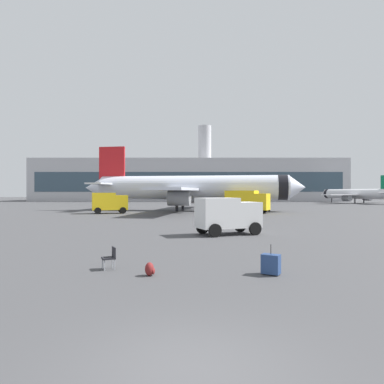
{
  "coord_description": "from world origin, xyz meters",
  "views": [
    {
      "loc": [
        0.03,
        -5.91,
        3.01
      ],
      "look_at": [
        0.02,
        29.98,
        3.0
      ],
      "focal_mm": 32.83,
      "sensor_mm": 36.0,
      "label": 1
    }
  ],
  "objects_px": {
    "airplane_at_gate": "(191,188)",
    "cargo_van": "(228,214)",
    "safety_cone_mid": "(246,220)",
    "gate_chair": "(110,256)",
    "safety_cone_near": "(223,215)",
    "service_truck": "(109,202)",
    "traveller_backpack": "(150,269)",
    "airplane_taxiing": "(356,194)",
    "rolling_suitcase": "(271,264)",
    "fuel_truck": "(247,201)"
  },
  "relations": [
    {
      "from": "gate_chair",
      "to": "rolling_suitcase",
      "type": "bearing_deg",
      "value": -8.4
    },
    {
      "from": "safety_cone_near",
      "to": "safety_cone_mid",
      "type": "relative_size",
      "value": 0.82
    },
    {
      "from": "cargo_van",
      "to": "safety_cone_near",
      "type": "xyz_separation_m",
      "value": [
        1.21,
        17.14,
        -1.14
      ]
    },
    {
      "from": "safety_cone_near",
      "to": "gate_chair",
      "type": "height_order",
      "value": "gate_chair"
    },
    {
      "from": "airplane_at_gate",
      "to": "service_truck",
      "type": "bearing_deg",
      "value": -148.75
    },
    {
      "from": "gate_chair",
      "to": "cargo_van",
      "type": "bearing_deg",
      "value": 62.89
    },
    {
      "from": "airplane_at_gate",
      "to": "cargo_van",
      "type": "xyz_separation_m",
      "value": [
        2.7,
        -31.19,
        -2.21
      ]
    },
    {
      "from": "traveller_backpack",
      "to": "rolling_suitcase",
      "type": "bearing_deg",
      "value": 2.01
    },
    {
      "from": "rolling_suitcase",
      "to": "traveller_backpack",
      "type": "bearing_deg",
      "value": -177.99
    },
    {
      "from": "airplane_at_gate",
      "to": "safety_cone_mid",
      "type": "relative_size",
      "value": 46.96
    },
    {
      "from": "fuel_truck",
      "to": "cargo_van",
      "type": "xyz_separation_m",
      "value": [
        -5.27,
        -24.97,
        -0.32
      ]
    },
    {
      "from": "safety_cone_near",
      "to": "fuel_truck",
      "type": "bearing_deg",
      "value": 62.63
    },
    {
      "from": "service_truck",
      "to": "gate_chair",
      "type": "distance_m",
      "value": 36.39
    },
    {
      "from": "service_truck",
      "to": "rolling_suitcase",
      "type": "relative_size",
      "value": 4.76
    },
    {
      "from": "cargo_van",
      "to": "safety_cone_mid",
      "type": "height_order",
      "value": "cargo_van"
    },
    {
      "from": "safety_cone_mid",
      "to": "rolling_suitcase",
      "type": "bearing_deg",
      "value": -96.25
    },
    {
      "from": "airplane_at_gate",
      "to": "safety_cone_mid",
      "type": "bearing_deg",
      "value": -76.82
    },
    {
      "from": "safety_cone_near",
      "to": "rolling_suitcase",
      "type": "relative_size",
      "value": 0.57
    },
    {
      "from": "cargo_van",
      "to": "rolling_suitcase",
      "type": "height_order",
      "value": "cargo_van"
    },
    {
      "from": "service_truck",
      "to": "traveller_backpack",
      "type": "height_order",
      "value": "service_truck"
    },
    {
      "from": "fuel_truck",
      "to": "traveller_backpack",
      "type": "xyz_separation_m",
      "value": [
        -9.29,
        -37.12,
        -1.54
      ]
    },
    {
      "from": "cargo_van",
      "to": "safety_cone_near",
      "type": "distance_m",
      "value": 17.22
    },
    {
      "from": "airplane_taxiing",
      "to": "cargo_van",
      "type": "height_order",
      "value": "airplane_taxiing"
    },
    {
      "from": "fuel_truck",
      "to": "airplane_taxiing",
      "type": "bearing_deg",
      "value": 50.32
    },
    {
      "from": "safety_cone_mid",
      "to": "gate_chair",
      "type": "relative_size",
      "value": 0.88
    },
    {
      "from": "airplane_taxiing",
      "to": "gate_chair",
      "type": "bearing_deg",
      "value": -120.47
    },
    {
      "from": "traveller_backpack",
      "to": "safety_cone_mid",
      "type": "bearing_deg",
      "value": 72.22
    },
    {
      "from": "fuel_truck",
      "to": "cargo_van",
      "type": "relative_size",
      "value": 1.33
    },
    {
      "from": "service_truck",
      "to": "gate_chair",
      "type": "height_order",
      "value": "service_truck"
    },
    {
      "from": "service_truck",
      "to": "safety_cone_near",
      "type": "bearing_deg",
      "value": -25.04
    },
    {
      "from": "cargo_van",
      "to": "traveller_backpack",
      "type": "xyz_separation_m",
      "value": [
        -4.02,
        -12.15,
        -1.22
      ]
    },
    {
      "from": "airplane_taxiing",
      "to": "traveller_backpack",
      "type": "xyz_separation_m",
      "value": [
        -44.65,
        -79.74,
        -2.23
      ]
    },
    {
      "from": "airplane_taxiing",
      "to": "service_truck",
      "type": "xyz_separation_m",
      "value": [
        -54.7,
        -43.31,
        -0.85
      ]
    },
    {
      "from": "airplane_taxiing",
      "to": "service_truck",
      "type": "distance_m",
      "value": 69.78
    },
    {
      "from": "airplane_taxiing",
      "to": "safety_cone_near",
      "type": "height_order",
      "value": "airplane_taxiing"
    },
    {
      "from": "fuel_truck",
      "to": "safety_cone_near",
      "type": "xyz_separation_m",
      "value": [
        -4.05,
        -7.83,
        -1.46
      ]
    },
    {
      "from": "safety_cone_near",
      "to": "rolling_suitcase",
      "type": "xyz_separation_m",
      "value": [
        -0.86,
        -29.13,
        0.08
      ]
    },
    {
      "from": "service_truck",
      "to": "rolling_suitcase",
      "type": "distance_m",
      "value": 39.07
    },
    {
      "from": "airplane_taxiing",
      "to": "safety_cone_near",
      "type": "xyz_separation_m",
      "value": [
        -39.41,
        -50.45,
        -2.15
      ]
    },
    {
      "from": "service_truck",
      "to": "traveller_backpack",
      "type": "xyz_separation_m",
      "value": [
        10.06,
        -36.43,
        -1.37
      ]
    },
    {
      "from": "safety_cone_mid",
      "to": "rolling_suitcase",
      "type": "height_order",
      "value": "rolling_suitcase"
    },
    {
      "from": "airplane_at_gate",
      "to": "safety_cone_mid",
      "type": "distance_m",
      "value": 23.52
    },
    {
      "from": "safety_cone_mid",
      "to": "gate_chair",
      "type": "distance_m",
      "value": 21.29
    },
    {
      "from": "airplane_taxiing",
      "to": "fuel_truck",
      "type": "height_order",
      "value": "airplane_taxiing"
    },
    {
      "from": "airplane_at_gate",
      "to": "gate_chair",
      "type": "relative_size",
      "value": 41.5
    },
    {
      "from": "airplane_at_gate",
      "to": "cargo_van",
      "type": "distance_m",
      "value": 31.38
    },
    {
      "from": "rolling_suitcase",
      "to": "gate_chair",
      "type": "xyz_separation_m",
      "value": [
        -6.04,
        0.89,
        0.11
      ]
    },
    {
      "from": "safety_cone_mid",
      "to": "rolling_suitcase",
      "type": "relative_size",
      "value": 0.69
    },
    {
      "from": "gate_chair",
      "to": "safety_cone_mid",
      "type": "bearing_deg",
      "value": 67.1
    },
    {
      "from": "fuel_truck",
      "to": "cargo_van",
      "type": "distance_m",
      "value": 25.52
    }
  ]
}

